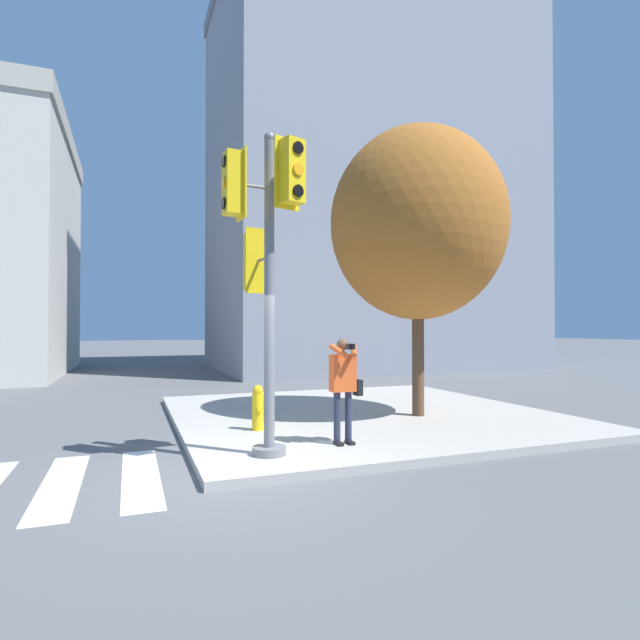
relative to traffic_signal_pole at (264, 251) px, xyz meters
name	(u,v)px	position (x,y,z in m)	size (l,w,h in m)	color
ground_plane	(237,478)	(-0.49, -0.49, -3.15)	(160.00, 160.00, 0.00)	#5B5B5E
sidewalk_corner	(360,414)	(3.01, 3.01, -3.08)	(8.00, 8.00, 0.14)	#ADA89E
traffic_signal_pole	(264,251)	(0.00, 0.00, 0.00)	(1.09, 1.43, 4.80)	slate
person_photographer	(344,381)	(1.41, 0.25, -2.00)	(0.58, 0.54, 1.70)	black
street_tree	(418,224)	(3.95, 2.08, 1.10)	(3.77, 3.77, 6.20)	brown
fire_hydrant	(258,408)	(0.36, 1.81, -2.61)	(0.21, 0.27, 0.83)	yellow
building_right	(366,183)	(9.63, 16.03, 6.42)	(15.29, 10.15, 19.11)	gray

